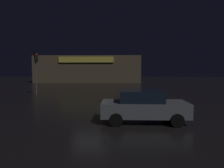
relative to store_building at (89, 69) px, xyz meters
name	(u,v)px	position (x,y,z in m)	size (l,w,h in m)	color
ground_plane	(90,109)	(4.24, -30.60, -2.74)	(120.00, 120.00, 0.00)	black
store_building	(89,69)	(0.00, 0.00, 0.00)	(21.55, 9.35, 5.47)	brown
traffic_signal_opposite	(36,64)	(-2.32, -23.50, 0.58)	(0.42, 0.42, 4.38)	#595B60
car_near	(143,106)	(7.45, -34.08, -1.90)	(4.39, 2.09, 1.65)	slate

